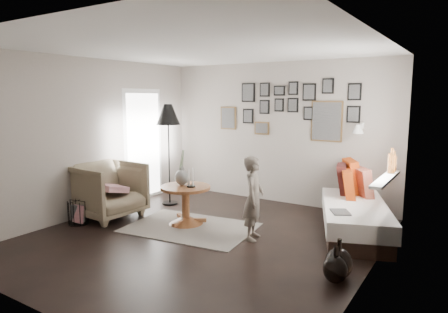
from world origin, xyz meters
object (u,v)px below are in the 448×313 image
Objects in this scene: floor_lamp at (168,118)px; magazine_basket at (78,212)px; demijohn_large at (339,263)px; vase at (182,174)px; armchair at (108,190)px; pedestal_table at (186,207)px; demijohn_small at (335,269)px; daybed at (356,212)px; child at (254,198)px.

floor_lamp is 4.99× the size of magazine_basket.
demijohn_large is (3.55, -1.38, -1.41)m from floor_lamp.
vase reaches higher than armchair.
armchair reaches higher than pedestal_table.
daybed is at bearing 97.67° from demijohn_small.
child is at bearing 152.63° from demijohn_small.
demijohn_large reaches higher than demijohn_small.
pedestal_table is 1.37m from armchair.
magazine_basket is at bearing -148.04° from pedestal_table.
daybed is 1.84× the size of child.
armchair is 0.54× the size of floor_lamp.
floor_lamp reaches higher than vase.
child is at bearing 156.72° from demijohn_large.
armchair is 2.21× the size of demijohn_large.
daybed is at bearing 22.91° from vase.
armchair is at bearing 175.09° from demijohn_small.
floor_lamp reaches higher than magazine_basket.
pedestal_table is 1.40× the size of vase.
demijohn_small is at bearing 2.50° from magazine_basket.
floor_lamp reaches higher than armchair.
daybed is 4.23m from magazine_basket.
floor_lamp is (-0.99, 0.78, 1.31)m from pedestal_table.
pedestal_table is at bearing 166.91° from demijohn_large.
magazine_basket is at bearing -175.79° from demijohn_large.
demijohn_large is 1.10× the size of demijohn_small.
pedestal_table is 0.42× the size of floor_lamp.
child reaches higher than magazine_basket.
magazine_basket is 2.80m from child.
floor_lamp is 4.09× the size of demijohn_large.
armchair is 2.43× the size of demijohn_small.
armchair is 1.66m from floor_lamp.
child is (2.50, 0.38, 0.13)m from armchair.
floor_lamp reaches higher than pedestal_table.
vase is 2.82m from demijohn_small.
vase is 0.47× the size of child.
magazine_basket is at bearing -173.16° from daybed.
floor_lamp is 4.49× the size of demijohn_small.
vase is 1.33m from armchair.
child is (1.19, -0.01, 0.30)m from pedestal_table.
magazine_basket is at bearing -145.95° from vase.
floor_lamp reaches higher than demijohn_large.
floor_lamp is 1.58× the size of child.
child reaches higher than vase.
pedestal_table reaches higher than demijohn_large.
daybed is 5.24× the size of demijohn_small.
floor_lamp reaches higher than child.
vase is at bearing -68.55° from armchair.
vase reaches higher than pedestal_table.
daybed reaches higher than demijohn_large.
floor_lamp is (-0.91, 0.76, 0.81)m from vase.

